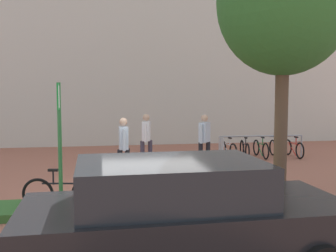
{
  "coord_description": "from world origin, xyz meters",
  "views": [
    {
      "loc": [
        -1.26,
        -9.64,
        2.44
      ],
      "look_at": [
        0.75,
        2.21,
        1.39
      ],
      "focal_mm": 42.47,
      "sensor_mm": 36.0,
      "label": 1
    }
  ],
  "objects_px": {
    "parking_sign_post": "(60,129)",
    "bike_rack_cluster": "(261,148)",
    "car_black_suv": "(181,218)",
    "person_casual_tan": "(124,144)",
    "person_shirt_blue": "(146,137)",
    "person_shirt_white": "(204,138)",
    "tree_sidewalk": "(284,2)",
    "bollard_steel": "(222,151)",
    "bike_at_sign": "(63,193)"
  },
  "relations": [
    {
      "from": "person_shirt_white",
      "to": "person_shirt_blue",
      "type": "bearing_deg",
      "value": 159.73
    },
    {
      "from": "bike_at_sign",
      "to": "tree_sidewalk",
      "type": "bearing_deg",
      "value": -4.36
    },
    {
      "from": "person_shirt_blue",
      "to": "person_shirt_white",
      "type": "relative_size",
      "value": 1.0
    },
    {
      "from": "parking_sign_post",
      "to": "person_shirt_white",
      "type": "bearing_deg",
      "value": 44.53
    },
    {
      "from": "parking_sign_post",
      "to": "person_shirt_white",
      "type": "relative_size",
      "value": 1.52
    },
    {
      "from": "person_shirt_blue",
      "to": "person_shirt_white",
      "type": "xyz_separation_m",
      "value": [
        1.77,
        -0.66,
        0.0
      ]
    },
    {
      "from": "bike_at_sign",
      "to": "person_casual_tan",
      "type": "relative_size",
      "value": 0.97
    },
    {
      "from": "bike_at_sign",
      "to": "parking_sign_post",
      "type": "bearing_deg",
      "value": -94.11
    },
    {
      "from": "bollard_steel",
      "to": "person_shirt_white",
      "type": "bearing_deg",
      "value": -140.62
    },
    {
      "from": "car_black_suv",
      "to": "parking_sign_post",
      "type": "bearing_deg",
      "value": 121.18
    },
    {
      "from": "tree_sidewalk",
      "to": "person_casual_tan",
      "type": "height_order",
      "value": "tree_sidewalk"
    },
    {
      "from": "tree_sidewalk",
      "to": "bike_at_sign",
      "type": "bearing_deg",
      "value": 175.64
    },
    {
      "from": "car_black_suv",
      "to": "tree_sidewalk",
      "type": "bearing_deg",
      "value": 46.31
    },
    {
      "from": "bike_rack_cluster",
      "to": "person_casual_tan",
      "type": "xyz_separation_m",
      "value": [
        -5.23,
        -2.83,
        0.64
      ]
    },
    {
      "from": "person_shirt_white",
      "to": "bike_at_sign",
      "type": "bearing_deg",
      "value": -136.72
    },
    {
      "from": "person_shirt_blue",
      "to": "person_casual_tan",
      "type": "distance_m",
      "value": 1.97
    },
    {
      "from": "person_shirt_white",
      "to": "person_casual_tan",
      "type": "height_order",
      "value": "same"
    },
    {
      "from": "person_casual_tan",
      "to": "parking_sign_post",
      "type": "bearing_deg",
      "value": -116.62
    },
    {
      "from": "tree_sidewalk",
      "to": "person_shirt_white",
      "type": "relative_size",
      "value": 3.41
    },
    {
      "from": "parking_sign_post",
      "to": "bike_rack_cluster",
      "type": "bearing_deg",
      "value": 40.45
    },
    {
      "from": "bike_at_sign",
      "to": "bollard_steel",
      "type": "xyz_separation_m",
      "value": [
        4.78,
        4.41,
        0.1
      ]
    },
    {
      "from": "parking_sign_post",
      "to": "person_casual_tan",
      "type": "distance_m",
      "value": 3.26
    },
    {
      "from": "bike_at_sign",
      "to": "person_shirt_blue",
      "type": "distance_m",
      "value": 5.02
    },
    {
      "from": "bollard_steel",
      "to": "person_shirt_white",
      "type": "xyz_separation_m",
      "value": [
        -0.76,
        -0.63,
        0.53
      ]
    },
    {
      "from": "parking_sign_post",
      "to": "bike_rack_cluster",
      "type": "distance_m",
      "value": 8.85
    },
    {
      "from": "bike_rack_cluster",
      "to": "person_casual_tan",
      "type": "bearing_deg",
      "value": -151.59
    },
    {
      "from": "bike_at_sign",
      "to": "person_casual_tan",
      "type": "distance_m",
      "value": 3.08
    },
    {
      "from": "tree_sidewalk",
      "to": "person_shirt_blue",
      "type": "xyz_separation_m",
      "value": [
        -2.36,
        4.79,
        -3.31
      ]
    },
    {
      "from": "tree_sidewalk",
      "to": "parking_sign_post",
      "type": "relative_size",
      "value": 2.24
    },
    {
      "from": "tree_sidewalk",
      "to": "person_shirt_blue",
      "type": "bearing_deg",
      "value": 116.22
    },
    {
      "from": "bike_at_sign",
      "to": "car_black_suv",
      "type": "distance_m",
      "value": 3.76
    },
    {
      "from": "parking_sign_post",
      "to": "bollard_steel",
      "type": "relative_size",
      "value": 2.91
    },
    {
      "from": "person_shirt_blue",
      "to": "person_shirt_white",
      "type": "height_order",
      "value": "same"
    },
    {
      "from": "bike_rack_cluster",
      "to": "bollard_steel",
      "type": "relative_size",
      "value": 3.56
    },
    {
      "from": "parking_sign_post",
      "to": "person_shirt_blue",
      "type": "height_order",
      "value": "parking_sign_post"
    },
    {
      "from": "bollard_steel",
      "to": "person_shirt_blue",
      "type": "bearing_deg",
      "value": 179.32
    },
    {
      "from": "bollard_steel",
      "to": "car_black_suv",
      "type": "xyz_separation_m",
      "value": [
        -2.94,
        -7.66,
        0.31
      ]
    },
    {
      "from": "person_shirt_white",
      "to": "car_black_suv",
      "type": "bearing_deg",
      "value": -107.21
    },
    {
      "from": "person_shirt_white",
      "to": "person_casual_tan",
      "type": "distance_m",
      "value": 2.84
    },
    {
      "from": "bollard_steel",
      "to": "person_shirt_white",
      "type": "height_order",
      "value": "person_shirt_white"
    },
    {
      "from": "tree_sidewalk",
      "to": "bollard_steel",
      "type": "relative_size",
      "value": 6.52
    },
    {
      "from": "car_black_suv",
      "to": "bike_rack_cluster",
      "type": "bearing_deg",
      "value": 61.23
    },
    {
      "from": "bike_rack_cluster",
      "to": "person_shirt_blue",
      "type": "bearing_deg",
      "value": -166.58
    },
    {
      "from": "bike_rack_cluster",
      "to": "bollard_steel",
      "type": "distance_m",
      "value": 2.15
    },
    {
      "from": "bollard_steel",
      "to": "car_black_suv",
      "type": "relative_size",
      "value": 0.21
    },
    {
      "from": "tree_sidewalk",
      "to": "bike_rack_cluster",
      "type": "xyz_separation_m",
      "value": [
        2.03,
        5.84,
        -3.95
      ]
    },
    {
      "from": "parking_sign_post",
      "to": "person_casual_tan",
      "type": "xyz_separation_m",
      "value": [
        1.42,
        2.84,
        -0.72
      ]
    },
    {
      "from": "parking_sign_post",
      "to": "person_casual_tan",
      "type": "bearing_deg",
      "value": 63.38
    },
    {
      "from": "person_shirt_blue",
      "to": "person_casual_tan",
      "type": "bearing_deg",
      "value": -115.15
    },
    {
      "from": "car_black_suv",
      "to": "person_casual_tan",
      "type": "bearing_deg",
      "value": 94.17
    }
  ]
}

